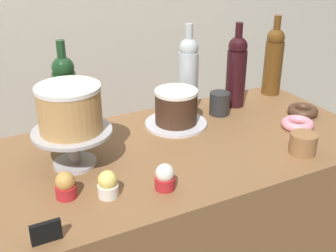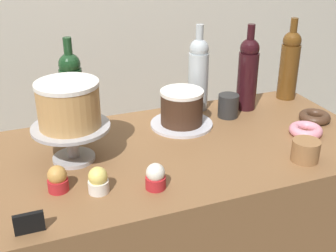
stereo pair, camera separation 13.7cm
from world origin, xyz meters
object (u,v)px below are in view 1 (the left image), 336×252
(wine_bottle_clear, at_px, (188,72))
(cupcake_lemon, at_px, (108,184))
(donut_pink, at_px, (298,124))
(price_sign_chalkboard, at_px, (46,232))
(donut_chocolate, at_px, (303,111))
(chocolate_round_cake, at_px, (176,106))
(wine_bottle_amber, at_px, (273,60))
(cupcake_vanilla, at_px, (165,177))
(wine_bottle_dark_red, at_px, (236,70))
(white_layer_cake, at_px, (70,108))
(wine_bottle_green, at_px, (66,95))
(cupcake_caramel, at_px, (66,186))
(coffee_cup_ceramic, at_px, (220,103))
(cake_stand_pedestal, at_px, (73,141))
(cookie_stack, at_px, (303,143))

(wine_bottle_clear, relative_size, cupcake_lemon, 4.38)
(donut_pink, bearing_deg, price_sign_chalkboard, -167.71)
(donut_pink, height_order, donut_chocolate, same)
(chocolate_round_cake, distance_m, donut_chocolate, 0.49)
(wine_bottle_clear, bearing_deg, donut_pink, -53.92)
(wine_bottle_amber, relative_size, cupcake_vanilla, 4.38)
(price_sign_chalkboard, bearing_deg, wine_bottle_dark_red, 29.41)
(white_layer_cake, height_order, wine_bottle_clear, wine_bottle_clear)
(wine_bottle_green, bearing_deg, cupcake_caramel, -107.01)
(wine_bottle_green, height_order, cupcake_lemon, wine_bottle_green)
(cupcake_vanilla, xyz_separation_m, coffee_cup_ceramic, (0.41, 0.36, 0.01))
(cake_stand_pedestal, relative_size, chocolate_round_cake, 1.54)
(cake_stand_pedestal, relative_size, coffee_cup_ceramic, 2.74)
(white_layer_cake, bearing_deg, cupcake_lemon, -81.05)
(cupcake_vanilla, xyz_separation_m, cookie_stack, (0.47, -0.02, -0.00))
(wine_bottle_green, relative_size, price_sign_chalkboard, 4.65)
(cookie_stack, height_order, coffee_cup_ceramic, coffee_cup_ceramic)
(wine_bottle_amber, relative_size, donut_chocolate, 2.91)
(wine_bottle_dark_red, distance_m, coffee_cup_ceramic, 0.15)
(price_sign_chalkboard, bearing_deg, cupcake_vanilla, 12.15)
(wine_bottle_amber, xyz_separation_m, donut_pink, (-0.14, -0.32, -0.13))
(white_layer_cake, relative_size, donut_pink, 1.64)
(cupcake_caramel, bearing_deg, coffee_cup_ceramic, 22.75)
(donut_chocolate, relative_size, price_sign_chalkboard, 1.60)
(chocolate_round_cake, bearing_deg, wine_bottle_amber, 10.93)
(wine_bottle_amber, xyz_separation_m, donut_chocolate, (-0.04, -0.24, -0.13))
(white_layer_cake, distance_m, wine_bottle_dark_red, 0.72)
(cookie_stack, bearing_deg, cupcake_vanilla, 177.86)
(cupcake_vanilla, relative_size, donut_chocolate, 0.66)
(wine_bottle_dark_red, height_order, wine_bottle_clear, same)
(wine_bottle_green, xyz_separation_m, price_sign_chalkboard, (-0.20, -0.52, -0.12))
(cookie_stack, bearing_deg, wine_bottle_dark_red, 84.73)
(cookie_stack, bearing_deg, coffee_cup_ceramic, 99.34)
(donut_pink, relative_size, cookie_stack, 1.33)
(cupcake_vanilla, height_order, cupcake_caramel, same)
(wine_bottle_green, bearing_deg, wine_bottle_amber, -0.06)
(wine_bottle_dark_red, xyz_separation_m, price_sign_chalkboard, (-0.85, -0.48, -0.12))
(price_sign_chalkboard, bearing_deg, cake_stand_pedestal, 63.11)
(cupcake_vanilla, xyz_separation_m, donut_chocolate, (0.69, 0.21, -0.02))
(price_sign_chalkboard, bearing_deg, coffee_cup_ceramic, 29.97)
(white_layer_cake, height_order, wine_bottle_green, wine_bottle_green)
(white_layer_cake, relative_size, price_sign_chalkboard, 2.63)
(cupcake_caramel, relative_size, donut_chocolate, 0.66)
(wine_bottle_dark_red, distance_m, cupcake_lemon, 0.77)
(cupcake_caramel, bearing_deg, wine_bottle_amber, 20.43)
(chocolate_round_cake, relative_size, cookie_stack, 1.80)
(wine_bottle_amber, relative_size, price_sign_chalkboard, 4.65)
(chocolate_round_cake, bearing_deg, coffee_cup_ceramic, 3.47)
(cookie_stack, bearing_deg, wine_bottle_amber, 61.53)
(chocolate_round_cake, height_order, donut_pink, chocolate_round_cake)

